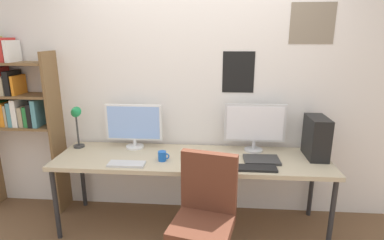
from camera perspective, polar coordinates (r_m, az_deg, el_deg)
wall_back at (r=3.16m, az=0.56°, el=5.47°), size 4.96×0.11×2.60m
desk at (r=2.93m, az=-0.08°, el=-7.77°), size 2.56×0.68×0.74m
bookshelf at (r=3.65m, az=-30.79°, el=3.02°), size 0.83×0.28×1.85m
office_chair at (r=2.50m, az=2.27°, el=-19.81°), size 0.53×0.53×0.99m
monitor_left at (r=3.13m, az=-10.78°, el=-0.84°), size 0.57×0.18×0.45m
monitor_right at (r=3.04m, az=11.60°, el=-0.96°), size 0.59×0.18×0.48m
pc_tower at (r=3.08m, az=22.18°, el=-3.02°), size 0.17×0.34×0.39m
desk_lamp at (r=3.26m, az=-20.96°, el=0.30°), size 0.11×0.15×0.46m
keyboard_left at (r=2.80m, az=-12.10°, el=-8.02°), size 0.32×0.13×0.02m
keyboard_right at (r=2.71m, az=11.56°, el=-8.79°), size 0.38×0.13×0.02m
computer_mouse at (r=2.73m, az=2.80°, el=-8.15°), size 0.06×0.10×0.03m
laptop_closed at (r=2.89m, az=12.83°, el=-7.24°), size 0.33×0.23×0.02m
coffee_mug at (r=2.83m, az=-5.53°, el=-6.70°), size 0.11×0.08×0.09m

